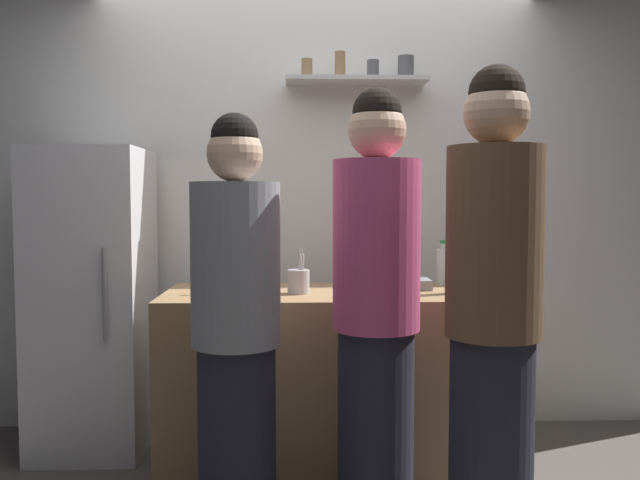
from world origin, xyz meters
name	(u,v)px	position (x,y,z in m)	size (l,w,h in m)	color
back_wall_assembly	(317,205)	(0.00, 1.25, 1.30)	(4.80, 0.32, 2.60)	white
refrigerator	(93,300)	(-1.20, 0.85, 0.80)	(0.57, 0.62, 1.60)	white
counter	(320,382)	(0.00, 0.51, 0.45)	(1.50, 0.68, 0.89)	#9E7A51
baking_pan	(395,283)	(0.38, 0.62, 0.92)	(0.34, 0.24, 0.05)	gray
utensil_holder	(299,281)	(-0.10, 0.44, 0.95)	(0.10, 0.10, 0.22)	#B2B2B7
wine_bottle_dark_glass	(452,270)	(0.62, 0.42, 1.00)	(0.07, 0.07, 0.30)	black
wine_bottle_amber_glass	(239,268)	(-0.39, 0.49, 1.01)	(0.06, 0.06, 0.31)	#472814
water_bottle_plastic	(445,265)	(0.66, 0.75, 1.00)	(0.08, 0.08, 0.23)	silver
person_grey_hoodie	(236,335)	(-0.34, -0.16, 0.82)	(0.34, 0.34, 1.66)	#262633
person_pink_top	(376,316)	(0.20, -0.12, 0.88)	(0.34, 0.34, 1.77)	#262633
person_brown_jacket	(493,321)	(0.59, -0.36, 0.91)	(0.34, 0.34, 1.81)	#262633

